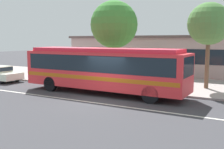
# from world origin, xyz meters

# --- Properties ---
(ground_plane) EXTENTS (120.00, 120.00, 0.00)m
(ground_plane) POSITION_xyz_m (0.00, 0.00, 0.00)
(ground_plane) COLOR #3C3B3F
(sidewalk_slab) EXTENTS (60.00, 8.00, 0.12)m
(sidewalk_slab) POSITION_xyz_m (0.00, 7.05, 0.06)
(sidewalk_slab) COLOR #A29590
(sidewalk_slab) RESTS_ON ground_plane
(lane_stripe_center) EXTENTS (56.00, 0.16, 0.01)m
(lane_stripe_center) POSITION_xyz_m (0.00, -0.80, 0.00)
(lane_stripe_center) COLOR silver
(lane_stripe_center) RESTS_ON ground_plane
(transit_bus) EXTENTS (11.09, 2.64, 2.96)m
(transit_bus) POSITION_xyz_m (-0.97, 1.70, 1.72)
(transit_bus) COLOR red
(transit_bus) RESTS_ON ground_plane
(pedestrian_waiting_near_sign) EXTENTS (0.43, 0.43, 1.67)m
(pedestrian_waiting_near_sign) POSITION_xyz_m (-4.59, 4.48, 1.09)
(pedestrian_waiting_near_sign) COLOR #2E3334
(pedestrian_waiting_near_sign) RESTS_ON sidewalk_slab
(pedestrian_walking_along_curb) EXTENTS (0.38, 0.38, 1.59)m
(pedestrian_walking_along_curb) POSITION_xyz_m (-1.67, 4.26, 1.04)
(pedestrian_walking_along_curb) COLOR #715D62
(pedestrian_walking_along_curb) RESTS_ON sidewalk_slab
(bus_stop_sign) EXTENTS (0.11, 0.44, 2.33)m
(bus_stop_sign) POSITION_xyz_m (2.14, 3.61, 1.62)
(bus_stop_sign) COLOR gray
(bus_stop_sign) RESTS_ON sidewalk_slab
(street_tree_near_stop) EXTENTS (3.70, 3.70, 6.41)m
(street_tree_near_stop) POSITION_xyz_m (-2.30, 5.59, 4.66)
(street_tree_near_stop) COLOR brown
(street_tree_near_stop) RESTS_ON sidewalk_slab
(street_tree_mid_block) EXTENTS (2.89, 2.89, 5.90)m
(street_tree_mid_block) POSITION_xyz_m (4.67, 6.34, 4.55)
(street_tree_mid_block) COLOR brown
(street_tree_mid_block) RESTS_ON sidewalk_slab
(station_building) EXTENTS (20.35, 7.85, 3.90)m
(station_building) POSITION_xyz_m (-0.72, 14.72, 1.96)
(station_building) COLOR #AD918F
(station_building) RESTS_ON ground_plane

